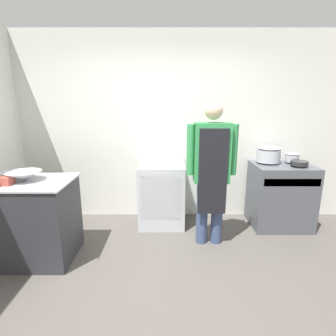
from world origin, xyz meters
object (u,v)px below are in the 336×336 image
(stove, at_px, (280,195))
(mixing_bowl, at_px, (23,176))
(sauce_pot, at_px, (292,157))
(person_cook, at_px, (211,167))
(fridge_unit, at_px, (161,195))
(stock_pot, at_px, (268,154))
(saute_pan, at_px, (299,163))
(plastic_tub, at_px, (5,181))

(stove, height_order, mixing_bowl, mixing_bowl)
(sauce_pot, bearing_deg, person_cook, -154.08)
(fridge_unit, distance_m, stock_pot, 1.61)
(stove, relative_size, sauce_pot, 4.80)
(person_cook, relative_size, mixing_bowl, 4.72)
(stock_pot, xyz_separation_m, saute_pan, (0.34, -0.22, -0.08))
(plastic_tub, height_order, stock_pot, stock_pot)
(fridge_unit, xyz_separation_m, plastic_tub, (-1.56, -1.00, 0.51))
(fridge_unit, xyz_separation_m, person_cook, (0.60, -0.53, 0.54))
(mixing_bowl, bearing_deg, stove, 14.50)
(sauce_pot, bearing_deg, saute_pan, -90.00)
(person_cook, bearing_deg, stove, 24.48)
(mixing_bowl, xyz_separation_m, stock_pot, (2.94, 0.92, 0.07))
(sauce_pot, bearing_deg, stock_pot, 180.00)
(mixing_bowl, xyz_separation_m, saute_pan, (3.28, 0.70, -0.02))
(person_cook, bearing_deg, sauce_pot, 25.92)
(person_cook, distance_m, stock_pot, 1.08)
(person_cook, relative_size, stock_pot, 5.38)
(stove, bearing_deg, mixing_bowl, -165.50)
(mixing_bowl, bearing_deg, stock_pot, 17.30)
(plastic_tub, height_order, saute_pan, plastic_tub)
(plastic_tub, distance_m, stock_pot, 3.23)
(stock_pot, bearing_deg, person_cook, -146.24)
(stove, bearing_deg, stock_pot, 148.35)
(stock_pot, height_order, saute_pan, stock_pot)
(stove, relative_size, saute_pan, 4.11)
(stock_pot, bearing_deg, fridge_unit, -177.61)
(saute_pan, bearing_deg, fridge_unit, 175.19)
(stove, bearing_deg, person_cook, -155.52)
(person_cook, bearing_deg, stock_pot, 33.76)
(stove, distance_m, mixing_bowl, 3.26)
(mixing_bowl, height_order, sauce_pot, sauce_pot)
(mixing_bowl, relative_size, stock_pot, 1.14)
(fridge_unit, relative_size, mixing_bowl, 2.41)
(saute_pan, height_order, sauce_pot, sauce_pot)
(stove, distance_m, plastic_tub, 3.40)
(person_cook, bearing_deg, plastic_tub, -167.91)
(mixing_bowl, relative_size, plastic_tub, 2.86)
(saute_pan, bearing_deg, person_cook, -162.80)
(person_cook, height_order, stock_pot, person_cook)
(fridge_unit, xyz_separation_m, sauce_pot, (1.83, 0.06, 0.53))
(person_cook, distance_m, saute_pan, 1.29)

